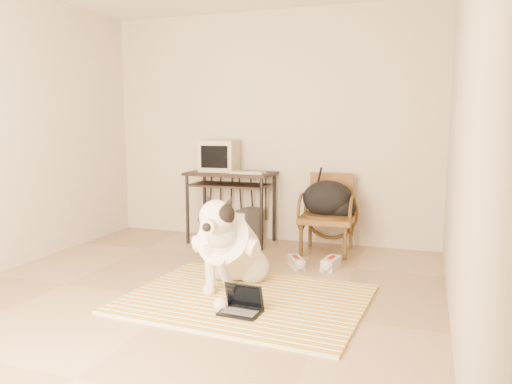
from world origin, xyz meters
The scene contains 14 objects.
floor centered at (0.00, 0.00, 0.00)m, with size 4.50×4.50×0.00m, color #957B5B.
wall_back centered at (0.00, 2.25, 1.35)m, with size 4.50×4.50×0.00m, color #BDAE9A.
wall_right centered at (2.00, 0.00, 1.35)m, with size 4.50×4.50×0.00m, color #BDAE9A.
rug centered at (0.47, 0.15, 0.01)m, with size 1.96×1.55×0.02m.
dog centered at (0.24, 0.38, 0.35)m, with size 0.58×1.21×0.88m.
laptop centered at (0.55, -0.15, 0.07)m, with size 0.31×0.23×0.21m.
computer_desk centered at (-0.37, 1.93, 0.72)m, with size 1.01×0.56×0.84m.
crt_monitor centered at (-0.54, 2.00, 1.02)m, with size 0.44×0.42×0.37m.
desk_keyboard centered at (-0.12, 1.83, 0.85)m, with size 0.39×0.14×0.03m, color tan.
pc_tower centered at (-0.15, 1.89, 0.21)m, with size 0.25×0.46×0.41m.
rattan_chair centered at (0.80, 1.87, 0.43)m, with size 0.57×0.55×0.85m.
backpack centered at (0.82, 1.84, 0.58)m, with size 0.59×0.45×0.40m.
sneaker_left centered at (0.62, 1.18, 0.04)m, with size 0.24×0.30×0.10m.
sneaker_right centered at (0.95, 1.25, 0.05)m, with size 0.16×0.32×0.11m.
Camera 1 is at (1.80, -3.45, 1.42)m, focal length 35.00 mm.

